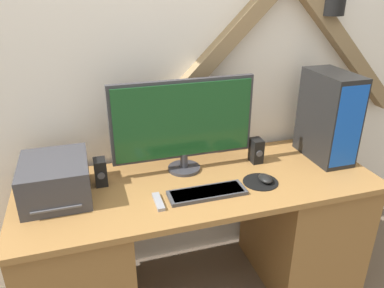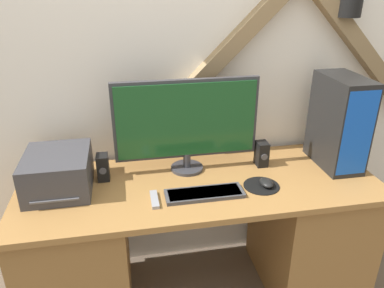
{
  "view_description": "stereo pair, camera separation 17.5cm",
  "coord_description": "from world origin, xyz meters",
  "px_view_note": "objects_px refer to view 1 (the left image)",
  "views": [
    {
      "loc": [
        -0.51,
        -1.2,
        1.66
      ],
      "look_at": [
        -0.04,
        0.33,
        0.93
      ],
      "focal_mm": 35.0,
      "sensor_mm": 36.0,
      "label": 1
    },
    {
      "loc": [
        -0.34,
        -1.24,
        1.66
      ],
      "look_at": [
        -0.04,
        0.33,
        0.93
      ],
      "focal_mm": 35.0,
      "sensor_mm": 36.0,
      "label": 2
    }
  ],
  "objects_px": {
    "remote_control": "(158,202)",
    "mouse": "(265,179)",
    "computer_tower": "(329,117)",
    "keyboard": "(207,193)",
    "speaker_left": "(101,172)",
    "monitor": "(183,122)",
    "speaker_right": "(256,151)",
    "printer": "(56,180)"
  },
  "relations": [
    {
      "from": "remote_control",
      "to": "mouse",
      "type": "bearing_deg",
      "value": 3.07
    },
    {
      "from": "computer_tower",
      "to": "keyboard",
      "type": "bearing_deg",
      "value": -166.1
    },
    {
      "from": "computer_tower",
      "to": "speaker_left",
      "type": "height_order",
      "value": "computer_tower"
    },
    {
      "from": "monitor",
      "to": "speaker_right",
      "type": "distance_m",
      "value": 0.45
    },
    {
      "from": "mouse",
      "to": "printer",
      "type": "height_order",
      "value": "printer"
    },
    {
      "from": "printer",
      "to": "monitor",
      "type": "bearing_deg",
      "value": 7.76
    },
    {
      "from": "keyboard",
      "to": "speaker_right",
      "type": "height_order",
      "value": "speaker_right"
    },
    {
      "from": "mouse",
      "to": "printer",
      "type": "bearing_deg",
      "value": 170.64
    },
    {
      "from": "mouse",
      "to": "remote_control",
      "type": "height_order",
      "value": "mouse"
    },
    {
      "from": "monitor",
      "to": "remote_control",
      "type": "distance_m",
      "value": 0.43
    },
    {
      "from": "keyboard",
      "to": "mouse",
      "type": "bearing_deg",
      "value": 4.47
    },
    {
      "from": "computer_tower",
      "to": "speaker_right",
      "type": "xyz_separation_m",
      "value": [
        -0.39,
        0.06,
        -0.17
      ]
    },
    {
      "from": "mouse",
      "to": "computer_tower",
      "type": "bearing_deg",
      "value": 20.19
    },
    {
      "from": "monitor",
      "to": "mouse",
      "type": "xyz_separation_m",
      "value": [
        0.35,
        -0.25,
        -0.25
      ]
    },
    {
      "from": "keyboard",
      "to": "computer_tower",
      "type": "relative_size",
      "value": 0.76
    },
    {
      "from": "monitor",
      "to": "printer",
      "type": "xyz_separation_m",
      "value": [
        -0.63,
        -0.09,
        -0.18
      ]
    },
    {
      "from": "computer_tower",
      "to": "speaker_right",
      "type": "height_order",
      "value": "computer_tower"
    },
    {
      "from": "computer_tower",
      "to": "speaker_left",
      "type": "relative_size",
      "value": 3.61
    },
    {
      "from": "mouse",
      "to": "computer_tower",
      "type": "xyz_separation_m",
      "value": [
        0.44,
        0.16,
        0.22
      ]
    },
    {
      "from": "remote_control",
      "to": "computer_tower",
      "type": "bearing_deg",
      "value": 10.97
    },
    {
      "from": "mouse",
      "to": "speaker_right",
      "type": "distance_m",
      "value": 0.23
    },
    {
      "from": "mouse",
      "to": "printer",
      "type": "xyz_separation_m",
      "value": [
        -0.97,
        0.16,
        0.07
      ]
    },
    {
      "from": "speaker_left",
      "to": "remote_control",
      "type": "height_order",
      "value": "speaker_left"
    },
    {
      "from": "speaker_left",
      "to": "printer",
      "type": "bearing_deg",
      "value": -163.92
    },
    {
      "from": "computer_tower",
      "to": "remote_control",
      "type": "height_order",
      "value": "computer_tower"
    },
    {
      "from": "speaker_left",
      "to": "speaker_right",
      "type": "xyz_separation_m",
      "value": [
        0.83,
        -0.0,
        0.0
      ]
    },
    {
      "from": "keyboard",
      "to": "printer",
      "type": "relative_size",
      "value": 1.05
    },
    {
      "from": "mouse",
      "to": "remote_control",
      "type": "bearing_deg",
      "value": -176.93
    },
    {
      "from": "printer",
      "to": "speaker_left",
      "type": "bearing_deg",
      "value": 16.08
    },
    {
      "from": "speaker_right",
      "to": "remote_control",
      "type": "height_order",
      "value": "speaker_right"
    },
    {
      "from": "monitor",
      "to": "keyboard",
      "type": "bearing_deg",
      "value": -82.61
    },
    {
      "from": "remote_control",
      "to": "keyboard",
      "type": "bearing_deg",
      "value": 1.17
    },
    {
      "from": "monitor",
      "to": "keyboard",
      "type": "xyz_separation_m",
      "value": [
        0.04,
        -0.27,
        -0.26
      ]
    },
    {
      "from": "mouse",
      "to": "remote_control",
      "type": "distance_m",
      "value": 0.55
    },
    {
      "from": "mouse",
      "to": "speaker_left",
      "type": "bearing_deg",
      "value": 164.22
    },
    {
      "from": "monitor",
      "to": "mouse",
      "type": "height_order",
      "value": "monitor"
    },
    {
      "from": "keyboard",
      "to": "speaker_right",
      "type": "relative_size",
      "value": 2.76
    },
    {
      "from": "printer",
      "to": "remote_control",
      "type": "distance_m",
      "value": 0.48
    },
    {
      "from": "speaker_left",
      "to": "remote_control",
      "type": "distance_m",
      "value": 0.34
    },
    {
      "from": "monitor",
      "to": "remote_control",
      "type": "xyz_separation_m",
      "value": [
        -0.2,
        -0.28,
        -0.26
      ]
    },
    {
      "from": "mouse",
      "to": "speaker_right",
      "type": "xyz_separation_m",
      "value": [
        0.05,
        0.22,
        0.05
      ]
    },
    {
      "from": "speaker_left",
      "to": "speaker_right",
      "type": "relative_size",
      "value": 1.0
    }
  ]
}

